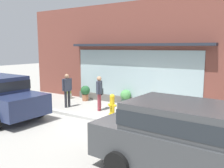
% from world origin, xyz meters
% --- Properties ---
extents(ground_plane, '(60.00, 60.00, 0.00)m').
position_xyz_m(ground_plane, '(0.00, 0.00, 0.00)').
color(ground_plane, '#9E9B93').
extents(curb_strip, '(14.00, 0.24, 0.12)m').
position_xyz_m(curb_strip, '(0.00, -0.20, 0.06)').
color(curb_strip, '#B2B2AD').
rests_on(curb_strip, ground_plane).
extents(storefront, '(14.00, 0.81, 5.00)m').
position_xyz_m(storefront, '(-0.00, 3.19, 2.44)').
color(storefront, brown).
rests_on(storefront, ground_plane).
extents(fire_hydrant, '(0.38, 0.34, 0.90)m').
position_xyz_m(fire_hydrant, '(0.02, 0.82, 0.44)').
color(fire_hydrant, gold).
rests_on(fire_hydrant, ground_plane).
extents(pedestrian_with_handbag, '(0.30, 0.63, 1.55)m').
position_xyz_m(pedestrian_with_handbag, '(-0.88, 1.16, 0.89)').
color(pedestrian_with_handbag, '#8E333D').
rests_on(pedestrian_with_handbag, ground_plane).
extents(pedestrian_passerby, '(0.28, 0.50, 1.59)m').
position_xyz_m(pedestrian_passerby, '(-2.51, 0.81, 0.94)').
color(pedestrian_passerby, '#232328').
rests_on(pedestrian_passerby, ground_plane).
extents(parked_car_dark_gray, '(4.60, 2.15, 1.66)m').
position_xyz_m(parked_car_dark_gray, '(4.22, -2.52, 0.93)').
color(parked_car_dark_gray, '#383A3D').
rests_on(parked_car_dark_gray, ground_plane).
extents(potted_plant_window_right, '(0.50, 0.50, 0.81)m').
position_xyz_m(potted_plant_window_right, '(-2.73, 2.41, 0.47)').
color(potted_plant_window_right, '#9E6042').
rests_on(potted_plant_window_right, ground_plane).
extents(potted_plant_corner_tall, '(0.35, 0.35, 1.18)m').
position_xyz_m(potted_plant_corner_tall, '(-3.86, 2.34, 0.57)').
color(potted_plant_corner_tall, '#B7B2A3').
rests_on(potted_plant_corner_tall, ground_plane).
extents(potted_plant_by_entrance, '(0.53, 0.53, 0.76)m').
position_xyz_m(potted_plant_by_entrance, '(-0.45, 2.76, 0.40)').
color(potted_plant_by_entrance, '#33473D').
rests_on(potted_plant_by_entrance, ground_plane).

